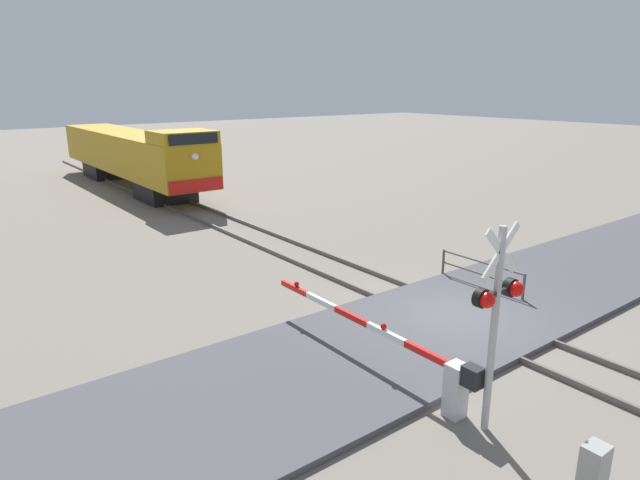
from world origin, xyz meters
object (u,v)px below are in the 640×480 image
at_px(locomotive, 133,154).
at_px(crossing_signal, 497,308).
at_px(crossing_gate, 420,361).
at_px(guard_railing, 481,271).

xyz_separation_m(locomotive, crossing_signal, (-3.49, -28.47, 0.39)).
xyz_separation_m(crossing_signal, crossing_gate, (-0.12, 1.58, -1.67)).
bearing_deg(crossing_signal, guard_railing, 37.70).
bearing_deg(locomotive, crossing_gate, -97.64).
bearing_deg(locomotive, guard_railing, -84.26).
bearing_deg(crossing_gate, guard_railing, 26.32).
relative_size(locomotive, guard_railing, 6.02).
height_order(crossing_signal, guard_railing, crossing_signal).
distance_m(locomotive, crossing_gate, 27.16).
height_order(locomotive, crossing_signal, locomotive).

